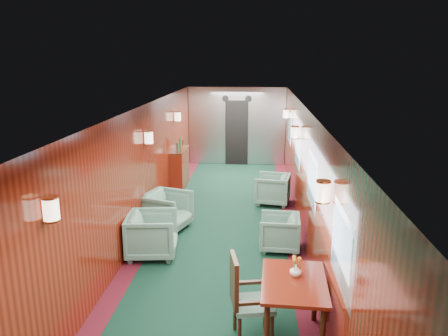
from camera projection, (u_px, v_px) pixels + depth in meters
name	position (u px, v px, depth m)	size (l,w,h in m)	color
room	(220.00, 153.00, 7.68)	(12.00, 12.10, 2.40)	black
bulkhead	(237.00, 127.00, 13.50)	(2.98, 0.17, 2.39)	#B8BBC0
windows_right	(304.00, 161.00, 7.85)	(0.02, 8.60, 0.80)	silver
wall_sconces	(223.00, 138.00, 8.19)	(2.97, 7.97, 0.25)	#FFE8C6
dining_table	(294.00, 290.00, 5.03)	(0.78, 1.08, 0.79)	#631A0D
side_chair	(245.00, 295.00, 5.08)	(0.56, 0.58, 1.07)	#214E45
credenza	(180.00, 168.00, 11.21)	(0.35, 1.12, 1.28)	#631A0D
flower_vase	(296.00, 270.00, 5.08)	(0.14, 0.14, 0.14)	silver
armchair_left_near	(152.00, 235.00, 7.33)	(0.80, 0.82, 0.75)	#214E45
armchair_left_far	(167.00, 211.00, 8.49)	(0.79, 0.82, 0.74)	#214E45
armchair_right_near	(279.00, 232.00, 7.59)	(0.67, 0.69, 0.63)	#214E45
armchair_right_far	(272.00, 189.00, 9.97)	(0.73, 0.75, 0.69)	#214E45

